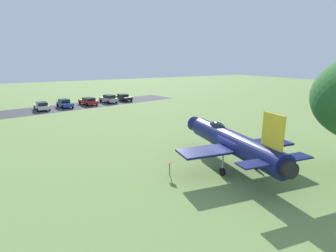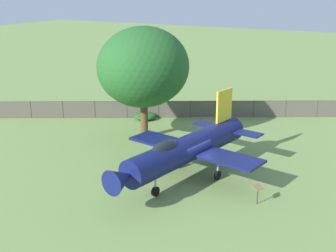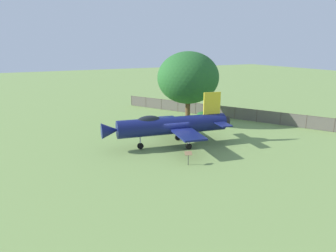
# 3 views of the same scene
# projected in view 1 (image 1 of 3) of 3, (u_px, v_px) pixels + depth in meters

# --- Properties ---
(ground_plane) EXTENTS (200.00, 200.00, 0.00)m
(ground_plane) POSITION_uv_depth(u_px,v_px,m) (231.00, 167.00, 21.29)
(ground_plane) COLOR #75934C
(parking_strip) EXTENTS (37.58, 14.70, 0.00)m
(parking_strip) POSITION_uv_depth(u_px,v_px,m) (88.00, 105.00, 50.86)
(parking_strip) COLOR #38383D
(parking_strip) RESTS_ON ground_plane
(display_jet) EXTENTS (9.58, 12.84, 5.13)m
(display_jet) POSITION_uv_depth(u_px,v_px,m) (230.00, 141.00, 21.12)
(display_jet) COLOR #111951
(display_jet) RESTS_ON ground_plane
(info_plaque) EXTENTS (0.58, 0.70, 1.14)m
(info_plaque) POSITION_uv_depth(u_px,v_px,m) (170.00, 164.00, 19.65)
(info_plaque) COLOR #333333
(info_plaque) RESTS_ON ground_plane
(parked_car_black) EXTENTS (2.54, 4.46, 1.39)m
(parked_car_black) POSITION_uv_depth(u_px,v_px,m) (124.00, 97.00, 55.76)
(parked_car_black) COLOR black
(parked_car_black) RESTS_ON ground_plane
(parked_car_silver) EXTENTS (2.88, 4.56, 1.57)m
(parked_car_silver) POSITION_uv_depth(u_px,v_px,m) (109.00, 99.00, 53.33)
(parked_car_silver) COLOR #B2B5BA
(parked_car_silver) RESTS_ON ground_plane
(parked_car_red) EXTENTS (2.89, 4.76, 1.41)m
(parked_car_red) POSITION_uv_depth(u_px,v_px,m) (88.00, 101.00, 50.60)
(parked_car_red) COLOR red
(parked_car_red) RESTS_ON ground_plane
(parked_car_blue) EXTENTS (2.52, 4.31, 1.47)m
(parked_car_blue) POSITION_uv_depth(u_px,v_px,m) (65.00, 103.00, 47.93)
(parked_car_blue) COLOR #23429E
(parked_car_blue) RESTS_ON ground_plane
(parked_car_white) EXTENTS (2.36, 4.19, 1.40)m
(parked_car_white) POSITION_uv_depth(u_px,v_px,m) (42.00, 106.00, 45.28)
(parked_car_white) COLOR silver
(parked_car_white) RESTS_ON ground_plane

